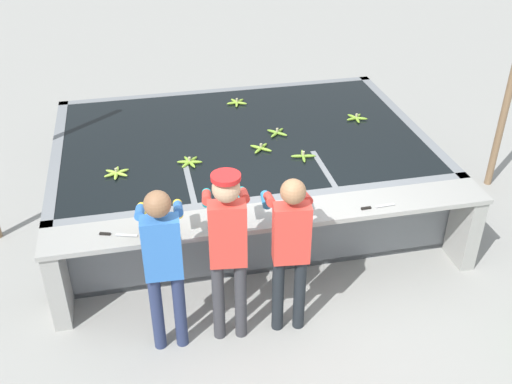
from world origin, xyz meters
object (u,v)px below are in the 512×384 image
Objects in this scene: banana_bunch_floating_0 at (237,102)px; worker_0 at (163,257)px; worker_1 at (228,241)px; banana_bunch_floating_1 at (261,148)px; banana_bunch_floating_5 at (117,173)px; banana_bunch_floating_3 at (303,156)px; knife_1 at (373,207)px; banana_bunch_floating_2 at (190,162)px; banana_bunch_floating_6 at (356,118)px; banana_bunch_floating_4 at (277,133)px; knife_0 at (113,234)px; worker_2 at (290,242)px.

worker_0 is at bearing -111.09° from banana_bunch_floating_0.
worker_1 is at bearing -102.05° from banana_bunch_floating_0.
banana_bunch_floating_1 is at bearing -88.90° from banana_bunch_floating_0.
worker_1 reaches higher than banana_bunch_floating_5.
knife_1 is at bearing -71.70° from banana_bunch_floating_3.
banana_bunch_floating_5 is (-1.62, -0.22, -0.00)m from banana_bunch_floating_1.
banana_bunch_floating_2 and banana_bunch_floating_6 have the same top height.
banana_bunch_floating_1 is 1.04× the size of banana_bunch_floating_4.
worker_1 reaches higher than banana_bunch_floating_2.
banana_bunch_floating_5 is 1.11m from knife_0.
banana_bunch_floating_4 reaches higher than knife_1.
banana_bunch_floating_3 is 1.19m from knife_1.
banana_bunch_floating_3 is 1.00× the size of banana_bunch_floating_5.
banana_bunch_floating_6 is (1.35, 0.54, -0.00)m from banana_bunch_floating_1.
banana_bunch_floating_0 is 1.69m from banana_bunch_floating_2.
knife_0 is at bearing -148.25° from banana_bunch_floating_6.
banana_bunch_floating_5 and banana_bunch_floating_6 have the same top height.
worker_2 is 5.72× the size of banana_bunch_floating_5.
banana_bunch_floating_6 reaches higher than knife_1.
banana_bunch_floating_2 is 0.82× the size of knife_0.
worker_2 is 3.21m from banana_bunch_floating_0.
banana_bunch_floating_1 is at bearing 85.12° from worker_2.
knife_1 is (0.80, -1.42, -0.01)m from banana_bunch_floating_1.
banana_bunch_floating_1 is at bearing 38.49° from knife_0.
banana_bunch_floating_3 reaches higher than knife_1.
worker_1 is 2.00m from banana_bunch_floating_1.
worker_0 is at bearing -179.83° from worker_1.
banana_bunch_floating_0 is at bearing 107.06° from banana_bunch_floating_4.
banana_bunch_floating_1 is (0.71, 1.87, -0.15)m from worker_1.
banana_bunch_floating_6 is 3.56m from knife_0.
knife_0 is (-1.96, -1.68, -0.01)m from banana_bunch_floating_4.
worker_0 is 5.84× the size of banana_bunch_floating_3.
worker_2 is 5.85× the size of banana_bunch_floating_0.
banana_bunch_floating_1 is at bearing 69.17° from worker_1.
banana_bunch_floating_0 is at bearing 106.60° from knife_1.
knife_0 is at bearing -92.91° from banana_bunch_floating_5.
banana_bunch_floating_4 is (-0.14, 0.63, 0.00)m from banana_bunch_floating_3.
worker_0 is at bearing -51.89° from knife_0.
worker_1 is at bearing 179.76° from worker_2.
banana_bunch_floating_4 is at bearing 24.04° from banana_bunch_floating_2.
banana_bunch_floating_5 is (-0.91, 1.64, -0.15)m from worker_1.
banana_bunch_floating_6 is (1.07, 0.19, -0.00)m from banana_bunch_floating_4.
banana_bunch_floating_6 is at bearing 42.65° from worker_0.
worker_1 is 0.56m from worker_2.
worker_0 reaches higher than banana_bunch_floating_2.
banana_bunch_floating_0 is at bearing 68.91° from worker_0.
banana_bunch_floating_5 is 2.70m from knife_1.
banana_bunch_floating_5 is (-2.04, 0.06, -0.00)m from banana_bunch_floating_3.
worker_2 is at bearing -0.03° from worker_0.
banana_bunch_floating_4 and banana_bunch_floating_5 have the same top height.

